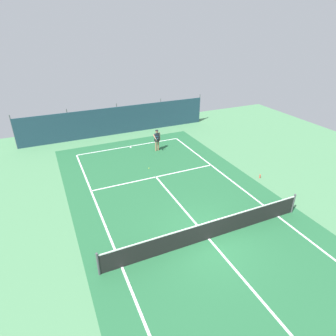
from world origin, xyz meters
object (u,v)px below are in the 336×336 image
object	(u,v)px
tennis_net	(210,230)
tennis_ball_near_player	(149,168)
tennis_player	(157,139)
water_bottle	(260,176)

from	to	relation	value
tennis_net	tennis_ball_near_player	distance (m)	7.71
tennis_player	tennis_ball_near_player	world-z (taller)	tennis_player
tennis_net	tennis_player	bearing A→B (deg)	80.72
tennis_net	tennis_ball_near_player	bearing A→B (deg)	89.89
tennis_player	tennis_ball_near_player	bearing A→B (deg)	49.99
tennis_net	water_bottle	bearing A→B (deg)	30.91
tennis_net	tennis_player	size ratio (longest dim) A/B	6.17
tennis_net	tennis_ball_near_player	size ratio (longest dim) A/B	153.33
water_bottle	tennis_net	bearing A→B (deg)	-149.09
tennis_player	water_bottle	world-z (taller)	tennis_player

